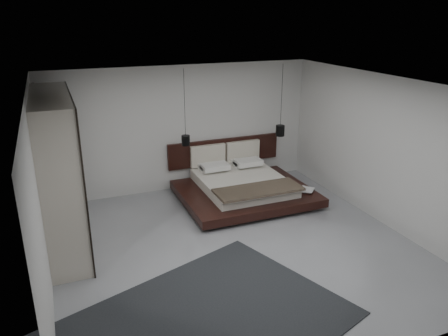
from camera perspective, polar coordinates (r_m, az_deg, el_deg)
name	(u,v)px	position (r m, az deg, el deg)	size (l,w,h in m)	color
floor	(236,247)	(7.73, 1.55, -10.22)	(6.00, 6.00, 0.00)	#94969C
ceiling	(237,85)	(6.78, 1.77, 10.75)	(6.00, 6.00, 0.00)	white
wall_back	(183,129)	(9.83, -5.36, 5.16)	(6.00, 6.00, 0.00)	silver
wall_front	(352,264)	(4.81, 16.39, -11.90)	(6.00, 6.00, 0.00)	silver
wall_left	(39,199)	(6.61, -22.98, -3.74)	(6.00, 6.00, 0.00)	silver
wall_right	(383,151)	(8.72, 20.06, 2.13)	(6.00, 6.00, 0.00)	silver
lattice_screen	(42,155)	(8.96, -22.62, 1.58)	(0.05, 0.90, 2.60)	black
bed	(242,186)	(9.53, 2.39, -2.31)	(2.74, 2.37, 1.07)	black
book_lower	(302,190)	(9.51, 10.20, -2.79)	(0.19, 0.26, 0.02)	#99724C
book_upper	(302,189)	(9.47, 10.20, -2.73)	(0.24, 0.32, 0.02)	#99724C
pendant_left	(186,140)	(9.20, -5.03, 3.66)	(0.18, 0.18, 1.59)	black
pendant_right	(280,130)	(10.06, 7.34, 4.89)	(0.20, 0.20, 1.62)	black
wardrobe	(59,172)	(7.82, -20.74, -0.55)	(0.63, 2.68, 2.63)	beige
rug	(203,325)	(6.06, -2.74, -19.75)	(3.69, 2.64, 0.02)	black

